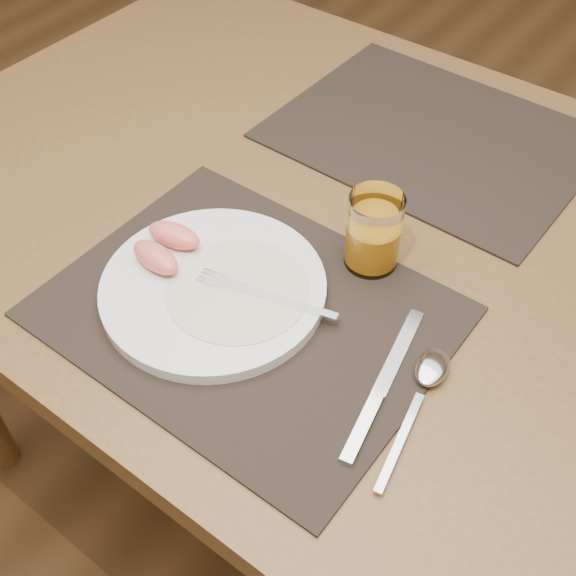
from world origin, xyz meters
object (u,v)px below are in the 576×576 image
(table, at_px, (363,266))
(fork, at_px, (254,292))
(knife, at_px, (378,394))
(juice_glass, at_px, (373,234))
(placemat_far, at_px, (432,136))
(plate, at_px, (213,288))
(spoon, at_px, (427,377))
(placemat_near, at_px, (247,311))

(table, distance_m, fork, 0.23)
(knife, relative_size, juice_glass, 2.17)
(fork, xyz_separation_m, juice_glass, (0.07, 0.14, 0.03))
(juice_glass, bearing_deg, knife, -55.19)
(placemat_far, height_order, knife, knife)
(placemat_far, height_order, plate, plate)
(fork, distance_m, knife, 0.19)
(table, distance_m, spoon, 0.28)
(plate, bearing_deg, table, 70.73)
(table, bearing_deg, fork, -98.02)
(placemat_near, bearing_deg, spoon, 10.05)
(knife, bearing_deg, placemat_far, 112.37)
(table, height_order, knife, knife)
(table, xyz_separation_m, spoon, (0.19, -0.18, 0.09))
(placemat_near, height_order, juice_glass, juice_glass)
(knife, distance_m, spoon, 0.06)
(knife, xyz_separation_m, juice_glass, (-0.12, 0.17, 0.04))
(table, bearing_deg, spoon, -43.53)
(table, relative_size, fork, 8.08)
(knife, bearing_deg, plate, 178.11)
(placemat_near, relative_size, fork, 2.60)
(placemat_far, height_order, spoon, spoon)
(table, xyz_separation_m, fork, (-0.03, -0.20, 0.11))
(placemat_near, relative_size, knife, 2.06)
(spoon, relative_size, juice_glass, 1.90)
(spoon, bearing_deg, table, 136.47)
(placemat_far, xyz_separation_m, juice_glass, (0.07, -0.28, 0.05))
(plate, xyz_separation_m, fork, (0.05, 0.02, 0.01))
(fork, bearing_deg, knife, -7.72)
(placemat_near, bearing_deg, juice_glass, 65.50)
(juice_glass, bearing_deg, placemat_near, -114.50)
(spoon, bearing_deg, knife, -123.02)
(fork, height_order, juice_glass, juice_glass)
(placemat_far, distance_m, knife, 0.49)
(table, xyz_separation_m, placemat_near, (-0.03, -0.22, 0.09))
(plate, bearing_deg, fork, 19.91)
(placemat_near, distance_m, spoon, 0.22)
(placemat_near, bearing_deg, knife, -3.02)
(placemat_far, bearing_deg, juice_glass, -76.24)
(placemat_far, xyz_separation_m, fork, (-0.00, -0.42, 0.02))
(knife, bearing_deg, spoon, 56.98)
(placemat_far, distance_m, plate, 0.45)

